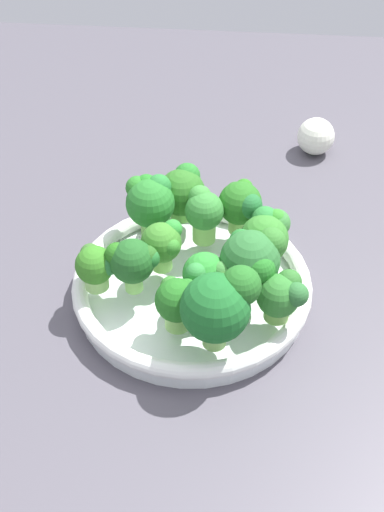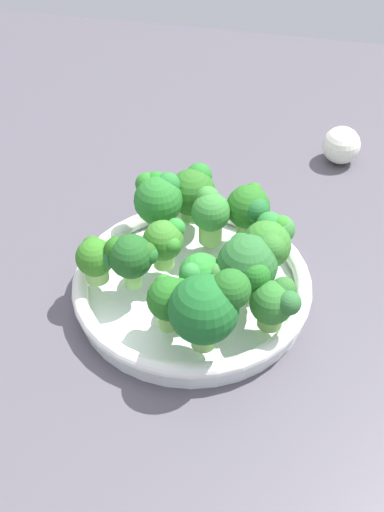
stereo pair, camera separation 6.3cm
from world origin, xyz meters
The scene contains 16 objects.
ground_plane centered at (0.00, 0.00, -1.25)cm, with size 130.00×130.00×2.50cm, color #4E4B54.
bowl centered at (-1.24, 1.52, 1.62)cm, with size 25.83×25.83×3.18cm.
broccoli_floret_0 centered at (-3.47, 7.32, 7.07)cm, with size 4.66×5.60×6.26cm.
broccoli_floret_1 centered at (5.23, 0.85, 7.04)cm, with size 4.87×4.31×6.47cm.
broccoli_floret_2 centered at (-0.07, 4.72, 6.54)cm, with size 4.56×4.35×5.67cm.
broccoli_floret_3 centered at (-9.90, -1.81, 8.31)cm, with size 6.77×7.50×8.67cm.
broccoli_floret_4 centered at (-6.13, -7.61, 6.34)cm, with size 4.54×5.42×5.27cm.
broccoli_floret_5 centered at (-4.26, -0.24, 6.63)cm, with size 4.59×4.87×5.65cm.
broccoli_floret_6 centered at (-8.08, 2.33, 6.53)cm, with size 4.56×4.35×5.75cm.
broccoli_floret_7 centered at (2.11, -6.11, 6.84)cm, with size 6.01×5.38×6.09cm.
broccoli_floret_8 centered at (-3.39, 11.25, 6.04)cm, with size 4.45×4.52×5.06cm.
broccoli_floret_9 centered at (8.89, 3.60, 6.77)cm, with size 5.74×5.53×6.30cm.
broccoli_floret_10 centered at (6.79, -3.26, 7.09)cm, with size 5.24×4.94×6.42cm.
broccoli_floret_11 centered at (5.74, 6.80, 7.64)cm, with size 5.48×5.60×7.15cm.
broccoli_floret_12 centered at (-2.95, -4.70, 7.73)cm, with size 6.87×6.64×7.60cm.
garlic_bulb centered at (28.23, -12.90, 2.55)cm, with size 5.10×5.10×5.10cm, color white.
Camera 1 is at (-55.21, -3.21, 56.11)cm, focal length 49.77 mm.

